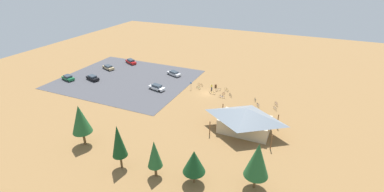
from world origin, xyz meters
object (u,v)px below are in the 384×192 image
(car_black_far_end, at_px, (93,78))
(bicycle_blue_mid_cluster, at_px, (222,97))
(car_red_aisle_side, at_px, (131,61))
(lot_sign, at_px, (191,85))
(bicycle_orange_yard_center, at_px, (200,85))
(bicycle_purple_edge_south, at_px, (276,104))
(trash_bin, at_px, (216,86))
(car_silver_inner_stall, at_px, (174,73))
(bicycle_silver_yard_left, at_px, (218,90))
(bicycle_red_near_sign, at_px, (224,94))
(pine_east, at_px, (194,162))
(pine_far_east, at_px, (155,154))
(bicycle_white_edge_north, at_px, (275,108))
(bicycle_teal_lone_east, at_px, (255,100))
(pine_far_west, at_px, (257,160))
(car_white_second_row, at_px, (157,87))
(bicycle_yellow_lone_west, at_px, (212,93))
(bike_pavilion, at_px, (245,118))
(car_tan_mid_lot, at_px, (108,67))
(pine_midwest, at_px, (118,141))
(bicycle_blue_back_row, at_px, (258,105))
(visitor_near_lot, at_px, (212,87))
(car_green_end_stall, at_px, (68,78))
(bicycle_green_yard_front, at_px, (198,88))
(bicycle_black_front_row, at_px, (230,95))
(pine_west, at_px, (80,119))
(bicycle_yellow_by_bin, at_px, (227,90))

(car_black_far_end, bearing_deg, bicycle_blue_mid_cluster, -174.30)
(car_red_aisle_side, bearing_deg, lot_sign, 157.45)
(bicycle_orange_yard_center, bearing_deg, bicycle_purple_edge_south, 170.03)
(trash_bin, height_order, car_silver_inner_stall, car_silver_inner_stall)
(bicycle_silver_yard_left, bearing_deg, bicycle_red_near_sign, 139.75)
(lot_sign, xyz_separation_m, pine_east, (-15.01, 32.53, 2.68))
(bicycle_purple_edge_south, bearing_deg, pine_far_east, 66.91)
(bicycle_white_edge_north, relative_size, car_silver_inner_stall, 0.29)
(bicycle_teal_lone_east, relative_size, car_red_aisle_side, 0.31)
(pine_far_west, bearing_deg, car_white_second_row, -38.49)
(pine_far_west, height_order, car_white_second_row, pine_far_west)
(bicycle_purple_edge_south, bearing_deg, bicycle_yellow_lone_west, 0.46)
(bike_pavilion, bearing_deg, car_tan_mid_lot, -20.25)
(pine_far_west, height_order, pine_midwest, pine_midwest)
(bicycle_blue_mid_cluster, relative_size, bicycle_purple_edge_south, 1.11)
(bicycle_purple_edge_south, height_order, bicycle_silver_yard_left, bicycle_purple_edge_south)
(bicycle_blue_back_row, bearing_deg, visitor_near_lot, -18.24)
(pine_far_east, relative_size, car_green_end_stall, 1.48)
(bicycle_blue_back_row, relative_size, car_silver_inner_stall, 0.30)
(bicycle_green_yard_front, bearing_deg, car_tan_mid_lot, -4.54)
(lot_sign, distance_m, bicycle_black_front_row, 11.25)
(bicycle_white_edge_north, height_order, car_tan_mid_lot, car_tan_mid_lot)
(trash_bin, distance_m, pine_far_west, 38.71)
(pine_midwest, bearing_deg, car_silver_inner_stall, -74.53)
(car_green_end_stall, bearing_deg, pine_west, 140.66)
(pine_midwest, relative_size, bicycle_red_near_sign, 4.95)
(bicycle_purple_edge_south, relative_size, car_green_end_stall, 0.34)
(bike_pavilion, height_order, car_black_far_end, bike_pavilion)
(bicycle_orange_yard_center, distance_m, car_red_aisle_side, 30.52)
(bicycle_purple_edge_south, bearing_deg, bicycle_silver_yard_left, -8.89)
(car_black_far_end, relative_size, visitor_near_lot, 2.66)
(bike_pavilion, bearing_deg, trash_bin, -55.61)
(bicycle_green_yard_front, bearing_deg, bicycle_black_front_row, 174.16)
(pine_west, relative_size, bicycle_blue_back_row, 5.54)
(pine_midwest, distance_m, bicycle_teal_lone_east, 37.85)
(trash_bin, relative_size, bicycle_red_near_sign, 0.54)
(trash_bin, distance_m, bicycle_white_edge_north, 18.50)
(bicycle_teal_lone_east, distance_m, bicycle_white_edge_north, 5.94)
(trash_bin, bearing_deg, bicycle_teal_lone_east, 161.37)
(car_white_second_row, bearing_deg, car_tan_mid_lot, -18.75)
(bicycle_yellow_by_bin, bearing_deg, bicycle_black_front_row, 124.10)
(trash_bin, relative_size, bicycle_blue_back_row, 0.60)
(bicycle_blue_mid_cluster, height_order, bicycle_orange_yard_center, bicycle_blue_mid_cluster)
(bicycle_white_edge_north, height_order, car_white_second_row, car_white_second_row)
(pine_midwest, distance_m, car_green_end_stall, 46.63)
(car_silver_inner_stall, bearing_deg, bicycle_green_yard_front, 149.36)
(bicycle_orange_yard_center, bearing_deg, bicycle_yellow_by_bin, 176.90)
(lot_sign, distance_m, bicycle_yellow_by_bin, 9.81)
(bicycle_green_yard_front, bearing_deg, bicycle_yellow_by_bin, -166.03)
(bicycle_purple_edge_south, relative_size, bicycle_red_near_sign, 0.92)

